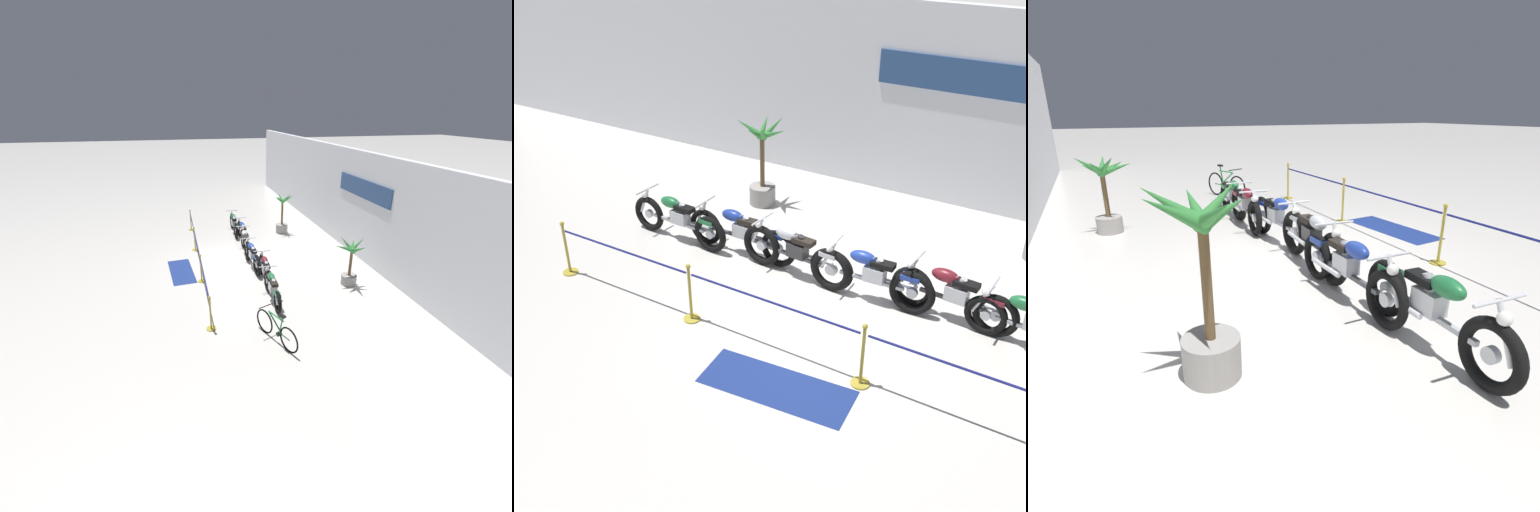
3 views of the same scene
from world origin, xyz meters
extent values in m
plane|color=silver|center=(0.00, 0.00, 0.00)|extent=(120.00, 120.00, 0.00)
cube|color=white|center=(0.00, 5.12, 2.10)|extent=(28.00, 0.25, 4.20)
cube|color=navy|center=(0.66, 4.98, 2.83)|extent=(3.75, 0.04, 0.70)
torus|color=black|center=(-4.19, 0.57, 0.37)|extent=(0.75, 0.16, 0.74)
torus|color=black|center=(-2.60, 0.49, 0.37)|extent=(0.75, 0.16, 0.74)
cylinder|color=silver|center=(-4.19, 0.57, 0.37)|extent=(0.18, 0.09, 0.17)
cylinder|color=silver|center=(-2.60, 0.49, 0.37)|extent=(0.18, 0.09, 0.17)
cylinder|color=silver|center=(-4.28, 0.57, 0.65)|extent=(0.31, 0.07, 0.59)
cube|color=silver|center=(-3.35, 0.53, 0.53)|extent=(0.37, 0.24, 0.26)
cylinder|color=silver|center=(-3.39, 0.53, 0.73)|extent=(0.18, 0.12, 0.24)
cylinder|color=silver|center=(-3.31, 0.52, 0.73)|extent=(0.18, 0.12, 0.24)
cylinder|color=silver|center=(-3.04, 0.65, 0.39)|extent=(0.70, 0.10, 0.07)
cube|color=#ADAFB5|center=(-3.40, 0.53, 0.39)|extent=(1.28, 0.12, 0.06)
ellipsoid|color=#1E6B38|center=(-3.58, 0.54, 0.79)|extent=(0.47, 0.24, 0.22)
cube|color=black|center=(-3.22, 0.52, 0.75)|extent=(0.41, 0.22, 0.09)
cube|color=#1E6B38|center=(-2.65, 0.49, 0.63)|extent=(0.33, 0.18, 0.08)
cylinder|color=silver|center=(-4.17, 0.57, 0.92)|extent=(0.07, 0.62, 0.04)
sphere|color=silver|center=(-4.25, 0.57, 0.78)|extent=(0.14, 0.14, 0.14)
torus|color=black|center=(-2.86, 0.70, 0.37)|extent=(0.74, 0.12, 0.74)
torus|color=black|center=(-1.20, 0.70, 0.37)|extent=(0.74, 0.12, 0.74)
cylinder|color=silver|center=(-2.86, 0.70, 0.37)|extent=(0.17, 0.08, 0.17)
cylinder|color=silver|center=(-1.20, 0.70, 0.37)|extent=(0.17, 0.08, 0.17)
cylinder|color=silver|center=(-2.95, 0.70, 0.65)|extent=(0.30, 0.06, 0.59)
cube|color=silver|center=(-1.98, 0.70, 0.53)|extent=(0.36, 0.22, 0.26)
cylinder|color=silver|center=(-2.02, 0.70, 0.73)|extent=(0.18, 0.11, 0.24)
cylinder|color=silver|center=(-1.94, 0.70, 0.73)|extent=(0.18, 0.11, 0.24)
cylinder|color=silver|center=(-1.68, 0.84, 0.39)|extent=(0.70, 0.07, 0.07)
cube|color=#47474C|center=(-2.03, 0.70, 0.39)|extent=(1.33, 0.06, 0.06)
ellipsoid|color=navy|center=(-2.21, 0.70, 0.79)|extent=(0.46, 0.22, 0.22)
cube|color=black|center=(-1.85, 0.70, 0.75)|extent=(0.40, 0.20, 0.09)
cube|color=navy|center=(-1.25, 0.70, 0.63)|extent=(0.32, 0.16, 0.08)
cylinder|color=silver|center=(-2.84, 0.70, 0.92)|extent=(0.04, 0.62, 0.04)
sphere|color=silver|center=(-2.92, 0.70, 0.78)|extent=(0.14, 0.14, 0.14)
torus|color=black|center=(-1.50, 0.60, 0.40)|extent=(0.81, 0.20, 0.81)
torus|color=black|center=(-0.01, 0.48, 0.40)|extent=(0.81, 0.20, 0.81)
cylinder|color=silver|center=(-1.50, 0.60, 0.40)|extent=(0.19, 0.09, 0.19)
cylinder|color=silver|center=(-0.01, 0.48, 0.40)|extent=(0.19, 0.09, 0.19)
cylinder|color=silver|center=(-1.59, 0.60, 0.69)|extent=(0.31, 0.08, 0.59)
cube|color=#2D2D30|center=(-0.70, 0.53, 0.56)|extent=(0.38, 0.25, 0.26)
cylinder|color=#2D2D30|center=(-0.75, 0.54, 0.76)|extent=(0.19, 0.12, 0.24)
cylinder|color=#2D2D30|center=(-0.66, 0.53, 0.76)|extent=(0.19, 0.12, 0.24)
cylinder|color=silver|center=(-0.39, 0.65, 0.42)|extent=(0.70, 0.13, 0.07)
cube|color=#47474C|center=(-0.75, 0.54, 0.42)|extent=(1.19, 0.15, 0.06)
ellipsoid|color=#B7BABF|center=(-0.93, 0.55, 0.82)|extent=(0.48, 0.26, 0.22)
cube|color=black|center=(-0.58, 0.52, 0.78)|extent=(0.41, 0.23, 0.09)
cube|color=#B7BABF|center=(-0.06, 0.48, 0.69)|extent=(0.33, 0.18, 0.08)
cylinder|color=silver|center=(-1.48, 0.60, 0.95)|extent=(0.09, 0.62, 0.04)
sphere|color=silver|center=(-1.56, 0.60, 0.81)|extent=(0.14, 0.14, 0.14)
torus|color=black|center=(0.02, 0.49, 0.39)|extent=(0.79, 0.15, 0.79)
torus|color=black|center=(1.46, 0.53, 0.39)|extent=(0.79, 0.15, 0.79)
cylinder|color=silver|center=(0.02, 0.49, 0.39)|extent=(0.19, 0.09, 0.19)
cylinder|color=silver|center=(1.46, 0.53, 0.39)|extent=(0.19, 0.09, 0.19)
cylinder|color=silver|center=(-0.07, 0.49, 0.68)|extent=(0.30, 0.06, 0.59)
cube|color=silver|center=(0.79, 0.51, 0.55)|extent=(0.37, 0.23, 0.26)
cylinder|color=silver|center=(0.75, 0.51, 0.75)|extent=(0.18, 0.12, 0.24)
cylinder|color=silver|center=(0.83, 0.52, 0.75)|extent=(0.18, 0.12, 0.24)
cylinder|color=silver|center=(1.08, 0.66, 0.41)|extent=(0.70, 0.09, 0.07)
cube|color=#ADAFB5|center=(0.74, 0.51, 0.41)|extent=(1.15, 0.09, 0.06)
ellipsoid|color=navy|center=(0.56, 0.51, 0.81)|extent=(0.47, 0.23, 0.22)
cube|color=black|center=(0.92, 0.52, 0.77)|extent=(0.41, 0.21, 0.09)
cube|color=navy|center=(1.41, 0.53, 0.68)|extent=(0.32, 0.17, 0.08)
cylinder|color=silver|center=(0.04, 0.49, 0.94)|extent=(0.05, 0.62, 0.04)
sphere|color=silver|center=(-0.04, 0.49, 0.80)|extent=(0.14, 0.14, 0.14)
torus|color=black|center=(1.39, 0.73, 0.37)|extent=(0.75, 0.18, 0.75)
torus|color=black|center=(2.79, 0.63, 0.37)|extent=(0.75, 0.18, 0.75)
cylinder|color=silver|center=(1.39, 0.73, 0.37)|extent=(0.18, 0.09, 0.17)
cylinder|color=silver|center=(2.79, 0.63, 0.37)|extent=(0.18, 0.09, 0.17)
cylinder|color=silver|center=(1.30, 0.74, 0.66)|extent=(0.31, 0.08, 0.59)
cube|color=silver|center=(2.14, 0.68, 0.53)|extent=(0.37, 0.24, 0.26)
cylinder|color=silver|center=(2.10, 0.68, 0.73)|extent=(0.19, 0.12, 0.24)
cylinder|color=silver|center=(2.18, 0.68, 0.73)|extent=(0.19, 0.12, 0.24)
cylinder|color=silver|center=(2.45, 0.80, 0.39)|extent=(0.70, 0.12, 0.07)
cube|color=#47474C|center=(2.09, 0.68, 0.39)|extent=(1.13, 0.14, 0.06)
ellipsoid|color=maroon|center=(1.91, 0.70, 0.79)|extent=(0.47, 0.25, 0.22)
cube|color=black|center=(2.27, 0.67, 0.75)|extent=(0.41, 0.23, 0.09)
cube|color=maroon|center=(2.74, 0.64, 0.64)|extent=(0.33, 0.18, 0.08)
cylinder|color=silver|center=(1.41, 0.73, 0.92)|extent=(0.08, 0.62, 0.04)
sphere|color=silver|center=(1.33, 0.74, 0.78)|extent=(0.14, 0.14, 0.14)
torus|color=black|center=(2.65, 0.61, 0.34)|extent=(0.69, 0.15, 0.69)
torus|color=black|center=(4.06, 0.54, 0.34)|extent=(0.69, 0.15, 0.69)
cylinder|color=silver|center=(2.65, 0.61, 0.34)|extent=(0.16, 0.09, 0.16)
cylinder|color=silver|center=(4.06, 0.54, 0.34)|extent=(0.16, 0.09, 0.16)
cylinder|color=silver|center=(2.56, 0.61, 0.63)|extent=(0.31, 0.07, 0.59)
cube|color=silver|center=(3.40, 0.57, 0.50)|extent=(0.37, 0.24, 0.26)
cylinder|color=silver|center=(3.36, 0.57, 0.70)|extent=(0.18, 0.12, 0.24)
cylinder|color=silver|center=(3.44, 0.57, 0.70)|extent=(0.18, 0.12, 0.24)
cylinder|color=silver|center=(3.71, 0.70, 0.36)|extent=(0.70, 0.10, 0.07)
cube|color=#ADAFB5|center=(3.35, 0.57, 0.36)|extent=(1.13, 0.11, 0.06)
ellipsoid|color=#1E6B38|center=(3.17, 0.58, 0.76)|extent=(0.47, 0.24, 0.22)
cube|color=black|center=(3.53, 0.57, 0.72)|extent=(0.41, 0.22, 0.09)
cube|color=#1E6B38|center=(4.01, 0.54, 0.59)|extent=(0.33, 0.18, 0.08)
cylinder|color=silver|center=(2.67, 0.61, 0.89)|extent=(0.07, 0.62, 0.04)
sphere|color=silver|center=(2.59, 0.61, 0.75)|extent=(0.14, 0.14, 0.14)
torus|color=black|center=(4.93, -0.10, 0.35)|extent=(0.66, 0.30, 0.70)
torus|color=black|center=(5.88, 0.28, 0.35)|extent=(0.66, 0.30, 0.70)
cylinder|color=#238442|center=(5.36, 0.07, 0.57)|extent=(0.57, 0.26, 0.43)
cylinder|color=#238442|center=(5.40, 0.09, 0.77)|extent=(0.52, 0.24, 0.04)
cylinder|color=#238442|center=(5.59, 0.17, 0.65)|extent=(0.15, 0.09, 0.55)
cube|color=black|center=(5.63, 0.18, 0.93)|extent=(0.20, 0.14, 0.05)
cylinder|color=#238442|center=(5.69, 0.21, 0.35)|extent=(0.44, 0.20, 0.03)
cylinder|color=black|center=(4.99, -0.08, 0.87)|extent=(0.21, 0.46, 0.03)
cylinder|color=black|center=(5.48, 0.12, 0.27)|extent=(0.13, 0.09, 0.12)
cylinder|color=gray|center=(2.89, 3.50, 0.18)|extent=(0.54, 0.54, 0.35)
cylinder|color=brown|center=(2.89, 3.50, 0.82)|extent=(0.10, 0.10, 0.94)
cone|color=#337F38|center=(3.17, 3.47, 1.42)|extent=(0.70, 0.25, 0.45)
cone|color=#337F38|center=(3.02, 3.66, 1.35)|extent=(0.39, 0.49, 0.38)
cone|color=#337F38|center=(2.80, 3.73, 1.45)|extent=(0.32, 0.61, 0.53)
cone|color=#337F38|center=(2.72, 3.60, 1.40)|extent=(0.49, 0.38, 0.44)
cone|color=#337F38|center=(2.65, 3.40, 1.45)|extent=(0.64, 0.40, 0.54)
cone|color=#337F38|center=(2.81, 3.22, 1.37)|extent=(0.27, 0.68, 0.39)
cone|color=#337F38|center=(3.02, 3.30, 1.37)|extent=(0.40, 0.57, 0.42)
cylinder|color=gray|center=(-2.89, 2.85, 0.21)|extent=(0.58, 0.58, 0.42)
cylinder|color=brown|center=(-2.89, 2.85, 1.00)|extent=(0.10, 0.10, 1.15)
cone|color=#337F38|center=(-2.64, 2.85, 1.67)|extent=(0.63, 0.17, 0.37)
cone|color=#337F38|center=(-2.77, 3.06, 1.72)|extent=(0.40, 0.60, 0.53)
cone|color=#337F38|center=(-2.99, 3.08, 1.71)|extent=(0.34, 0.62, 0.50)
cone|color=#337F38|center=(-3.17, 2.82, 1.71)|extent=(0.69, 0.24, 0.45)
cone|color=#337F38|center=(-2.97, 2.69, 1.67)|extent=(0.31, 0.46, 0.42)
cone|color=#337F38|center=(-2.78, 2.68, 1.71)|extent=(0.40, 0.51, 0.51)
cylinder|color=gold|center=(-4.33, -1.52, 0.01)|extent=(0.28, 0.28, 0.03)
cylinder|color=gold|center=(-4.33, -1.52, 0.50)|extent=(0.05, 0.05, 0.95)
sphere|color=gold|center=(-4.33, -1.52, 1.01)|extent=(0.08, 0.08, 0.08)
cylinder|color=navy|center=(-2.93, -1.52, 0.88)|extent=(2.69, 0.04, 0.04)
cylinder|color=navy|center=(-0.02, -1.52, 0.88)|extent=(2.90, 0.04, 0.04)
cylinder|color=navy|center=(2.97, -1.52, 0.88)|extent=(2.84, 0.04, 0.04)
cylinder|color=gold|center=(-1.53, -1.52, 0.01)|extent=(0.28, 0.28, 0.03)
cylinder|color=gold|center=(-1.53, -1.52, 0.50)|extent=(0.05, 0.05, 0.95)
sphere|color=gold|center=(-1.53, -1.52, 1.01)|extent=(0.08, 0.08, 0.08)
cylinder|color=gold|center=(1.49, -1.52, 0.01)|extent=(0.28, 0.28, 0.03)
cylinder|color=gold|center=(1.49, -1.52, 0.50)|extent=(0.05, 0.05, 0.95)
sphere|color=gold|center=(1.49, -1.52, 1.01)|extent=(0.08, 0.08, 0.08)
cylinder|color=gold|center=(4.45, -1.52, 0.01)|extent=(0.28, 0.28, 0.03)
cylinder|color=gold|center=(4.45, -1.52, 0.50)|extent=(0.05, 0.05, 0.95)
sphere|color=gold|center=(4.45, -1.52, 1.01)|extent=(0.08, 0.08, 0.08)
cube|color=navy|center=(0.50, -2.19, 0.00)|extent=(2.28, 1.04, 0.01)
camera|label=1|loc=(12.54, -2.16, 5.71)|focal=24.00mm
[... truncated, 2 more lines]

